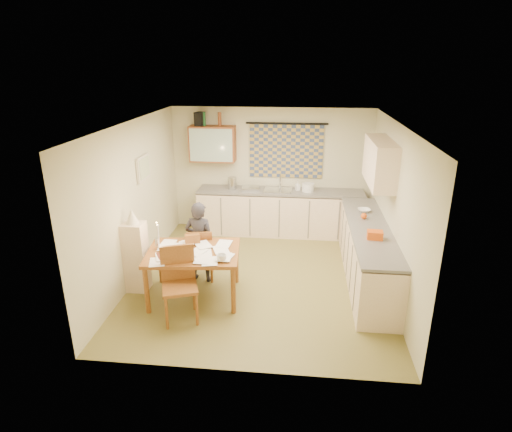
# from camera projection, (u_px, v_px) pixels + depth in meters

# --- Properties ---
(floor) EXTENTS (4.00, 4.50, 0.02)m
(floor) POSITION_uv_depth(u_px,v_px,m) (260.00, 278.00, 7.01)
(floor) COLOR brown
(floor) RESTS_ON ground
(ceiling) EXTENTS (4.00, 4.50, 0.02)m
(ceiling) POSITION_uv_depth(u_px,v_px,m) (261.00, 123.00, 6.14)
(ceiling) COLOR white
(ceiling) RESTS_ON floor
(wall_back) EXTENTS (4.00, 0.02, 2.50)m
(wall_back) POSITION_uv_depth(u_px,v_px,m) (271.00, 170.00, 8.69)
(wall_back) COLOR beige
(wall_back) RESTS_ON floor
(wall_front) EXTENTS (4.00, 0.02, 2.50)m
(wall_front) POSITION_uv_depth(u_px,v_px,m) (240.00, 275.00, 4.47)
(wall_front) COLOR beige
(wall_front) RESTS_ON floor
(wall_left) EXTENTS (0.02, 4.50, 2.50)m
(wall_left) POSITION_uv_depth(u_px,v_px,m) (134.00, 201.00, 6.78)
(wall_left) COLOR beige
(wall_left) RESTS_ON floor
(wall_right) EXTENTS (0.02, 4.50, 2.50)m
(wall_right) POSITION_uv_depth(u_px,v_px,m) (394.00, 210.00, 6.38)
(wall_right) COLOR beige
(wall_right) RESTS_ON floor
(window_blind) EXTENTS (1.45, 0.03, 1.05)m
(window_blind) POSITION_uv_depth(u_px,v_px,m) (286.00, 151.00, 8.48)
(window_blind) COLOR navy
(window_blind) RESTS_ON wall_back
(curtain_rod) EXTENTS (1.60, 0.04, 0.04)m
(curtain_rod) POSITION_uv_depth(u_px,v_px,m) (287.00, 123.00, 8.27)
(curtain_rod) COLOR black
(curtain_rod) RESTS_ON wall_back
(wall_cabinet) EXTENTS (0.90, 0.34, 0.70)m
(wall_cabinet) POSITION_uv_depth(u_px,v_px,m) (213.00, 144.00, 8.44)
(wall_cabinet) COLOR brown
(wall_cabinet) RESTS_ON wall_back
(wall_cabinet_glass) EXTENTS (0.84, 0.02, 0.64)m
(wall_cabinet_glass) POSITION_uv_depth(u_px,v_px,m) (211.00, 145.00, 8.28)
(wall_cabinet_glass) COLOR #99B2A5
(wall_cabinet_glass) RESTS_ON wall_back
(upper_cabinet_right) EXTENTS (0.34, 1.30, 0.70)m
(upper_cabinet_right) POSITION_uv_depth(u_px,v_px,m) (380.00, 162.00, 6.70)
(upper_cabinet_right) COLOR beige
(upper_cabinet_right) RESTS_ON wall_right
(framed_print) EXTENTS (0.04, 0.50, 0.40)m
(framed_print) POSITION_uv_depth(u_px,v_px,m) (143.00, 168.00, 6.99)
(framed_print) COLOR beige
(framed_print) RESTS_ON wall_left
(print_canvas) EXTENTS (0.01, 0.42, 0.32)m
(print_canvas) POSITION_uv_depth(u_px,v_px,m) (145.00, 168.00, 6.99)
(print_canvas) COLOR silver
(print_canvas) RESTS_ON wall_left
(counter_back) EXTENTS (3.30, 0.62, 0.92)m
(counter_back) POSITION_uv_depth(u_px,v_px,m) (280.00, 213.00, 8.65)
(counter_back) COLOR beige
(counter_back) RESTS_ON floor
(counter_right) EXTENTS (0.62, 2.95, 0.92)m
(counter_right) POSITION_uv_depth(u_px,v_px,m) (367.00, 254.00, 6.81)
(counter_right) COLOR beige
(counter_right) RESTS_ON floor
(stove) EXTENTS (0.55, 0.55, 0.86)m
(stove) POSITION_uv_depth(u_px,v_px,m) (378.00, 290.00, 5.79)
(stove) COLOR white
(stove) RESTS_ON floor
(sink) EXTENTS (0.57, 0.47, 0.10)m
(sink) POSITION_uv_depth(u_px,v_px,m) (278.00, 192.00, 8.51)
(sink) COLOR silver
(sink) RESTS_ON counter_back
(tap) EXTENTS (0.04, 0.04, 0.28)m
(tap) POSITION_uv_depth(u_px,v_px,m) (280.00, 181.00, 8.61)
(tap) COLOR silver
(tap) RESTS_ON counter_back
(dish_rack) EXTENTS (0.38, 0.33, 0.06)m
(dish_rack) POSITION_uv_depth(u_px,v_px,m) (251.00, 188.00, 8.54)
(dish_rack) COLOR silver
(dish_rack) RESTS_ON counter_back
(kettle) EXTENTS (0.22, 0.22, 0.24)m
(kettle) POSITION_uv_depth(u_px,v_px,m) (232.00, 183.00, 8.54)
(kettle) COLOR silver
(kettle) RESTS_ON counter_back
(mixing_bowl) EXTENTS (0.25, 0.25, 0.16)m
(mixing_bowl) POSITION_uv_depth(u_px,v_px,m) (308.00, 187.00, 8.41)
(mixing_bowl) COLOR white
(mixing_bowl) RESTS_ON counter_back
(soap_bottle) EXTENTS (0.15, 0.15, 0.18)m
(soap_bottle) POSITION_uv_depth(u_px,v_px,m) (298.00, 186.00, 8.47)
(soap_bottle) COLOR white
(soap_bottle) RESTS_ON counter_back
(bowl) EXTENTS (0.25, 0.25, 0.05)m
(bowl) POSITION_uv_depth(u_px,v_px,m) (364.00, 210.00, 7.29)
(bowl) COLOR white
(bowl) RESTS_ON counter_right
(orange_bag) EXTENTS (0.23, 0.18, 0.12)m
(orange_bag) POSITION_uv_depth(u_px,v_px,m) (375.00, 235.00, 6.18)
(orange_bag) COLOR #E05411
(orange_bag) RESTS_ON counter_right
(fruit_orange) EXTENTS (0.10, 0.10, 0.10)m
(fruit_orange) POSITION_uv_depth(u_px,v_px,m) (364.00, 216.00, 6.95)
(fruit_orange) COLOR #E05411
(fruit_orange) RESTS_ON counter_right
(speaker) EXTENTS (0.20, 0.23, 0.26)m
(speaker) POSITION_uv_depth(u_px,v_px,m) (200.00, 119.00, 8.30)
(speaker) COLOR black
(speaker) RESTS_ON wall_cabinet
(bottle_green) EXTENTS (0.08, 0.08, 0.26)m
(bottle_green) POSITION_uv_depth(u_px,v_px,m) (204.00, 119.00, 8.29)
(bottle_green) COLOR #195926
(bottle_green) RESTS_ON wall_cabinet
(bottle_brown) EXTENTS (0.08, 0.08, 0.26)m
(bottle_brown) POSITION_uv_depth(u_px,v_px,m) (220.00, 119.00, 8.26)
(bottle_brown) COLOR brown
(bottle_brown) RESTS_ON wall_cabinet
(dining_table) EXTENTS (1.42, 1.14, 0.75)m
(dining_table) POSITION_uv_depth(u_px,v_px,m) (194.00, 274.00, 6.33)
(dining_table) COLOR brown
(dining_table) RESTS_ON floor
(chair_far) EXTENTS (0.47, 0.47, 0.88)m
(chair_far) POSITION_uv_depth(u_px,v_px,m) (201.00, 263.00, 6.90)
(chair_far) COLOR brown
(chair_far) RESTS_ON floor
(chair_near) EXTENTS (0.58, 0.58, 1.02)m
(chair_near) POSITION_uv_depth(u_px,v_px,m) (180.00, 298.00, 5.81)
(chair_near) COLOR brown
(chair_near) RESTS_ON floor
(person) EXTENTS (0.58, 0.46, 1.32)m
(person) POSITION_uv_depth(u_px,v_px,m) (200.00, 242.00, 6.74)
(person) COLOR black
(person) RESTS_ON floor
(shelf_stand) EXTENTS (0.32, 0.30, 1.10)m
(shelf_stand) POSITION_uv_depth(u_px,v_px,m) (136.00, 257.00, 6.48)
(shelf_stand) COLOR beige
(shelf_stand) RESTS_ON floor
(lampshade) EXTENTS (0.20, 0.20, 0.22)m
(lampshade) POSITION_uv_depth(u_px,v_px,m) (132.00, 216.00, 6.26)
(lampshade) COLOR beige
(lampshade) RESTS_ON shelf_stand
(letter_rack) EXTENTS (0.24, 0.17, 0.16)m
(letter_rack) POSITION_uv_depth(u_px,v_px,m) (192.00, 239.00, 6.40)
(letter_rack) COLOR brown
(letter_rack) RESTS_ON dining_table
(mug) EXTENTS (0.15, 0.15, 0.11)m
(mug) POSITION_uv_depth(u_px,v_px,m) (222.00, 258.00, 5.87)
(mug) COLOR white
(mug) RESTS_ON dining_table
(magazine) EXTENTS (0.40, 0.41, 0.02)m
(magazine) POSITION_uv_depth(u_px,v_px,m) (157.00, 257.00, 5.99)
(magazine) COLOR maroon
(magazine) RESTS_ON dining_table
(book) EXTENTS (0.21, 0.27, 0.02)m
(book) POSITION_uv_depth(u_px,v_px,m) (166.00, 253.00, 6.13)
(book) COLOR #E05411
(book) RESTS_ON dining_table
(orange_box) EXTENTS (0.13, 0.09, 0.04)m
(orange_box) POSITION_uv_depth(u_px,v_px,m) (166.00, 259.00, 5.92)
(orange_box) COLOR #E05411
(orange_box) RESTS_ON dining_table
(eyeglasses) EXTENTS (0.13, 0.06, 0.02)m
(eyeglasses) POSITION_uv_depth(u_px,v_px,m) (200.00, 261.00, 5.89)
(eyeglasses) COLOR black
(eyeglasses) RESTS_ON dining_table
(candle_holder) EXTENTS (0.08, 0.08, 0.18)m
(candle_holder) POSITION_uv_depth(u_px,v_px,m) (157.00, 244.00, 6.23)
(candle_holder) COLOR silver
(candle_holder) RESTS_ON dining_table
(candle) EXTENTS (0.03, 0.03, 0.22)m
(candle) POSITION_uv_depth(u_px,v_px,m) (158.00, 232.00, 6.13)
(candle) COLOR white
(candle) RESTS_ON dining_table
(candle_flame) EXTENTS (0.02, 0.02, 0.02)m
(candle_flame) POSITION_uv_depth(u_px,v_px,m) (157.00, 223.00, 6.14)
(candle_flame) COLOR #FFCC66
(candle_flame) RESTS_ON dining_table
(papers) EXTENTS (1.17, 1.00, 0.03)m
(papers) POSITION_uv_depth(u_px,v_px,m) (191.00, 252.00, 6.15)
(papers) COLOR white
(papers) RESTS_ON dining_table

